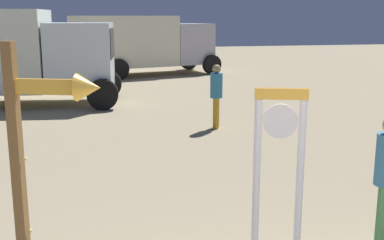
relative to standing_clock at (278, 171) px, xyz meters
name	(u,v)px	position (x,y,z in m)	size (l,w,h in m)	color
standing_clock	(278,171)	(0.00, 0.00, 0.00)	(0.49, 0.23, 2.01)	white
arrow_sign	(43,136)	(-2.14, 0.47, 0.35)	(0.90, 0.48, 2.43)	olive
person_distant	(216,93)	(1.36, 6.91, -0.36)	(0.30, 0.30, 1.54)	gold
box_truck_near	(4,53)	(-4.00, 11.36, 0.36)	(6.61, 3.08, 2.86)	silver
box_truck_far	(141,42)	(0.98, 18.22, 0.28)	(6.99, 4.07, 2.69)	beige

